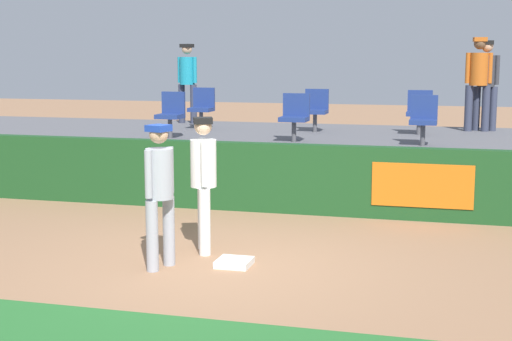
% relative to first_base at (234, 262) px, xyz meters
% --- Properties ---
extents(ground_plane, '(60.00, 60.00, 0.00)m').
position_rel_first_base_xyz_m(ground_plane, '(-0.26, -0.05, -0.04)').
color(ground_plane, '#936B4C').
extents(first_base, '(0.40, 0.40, 0.08)m').
position_rel_first_base_xyz_m(first_base, '(0.00, 0.00, 0.00)').
color(first_base, white).
rests_on(first_base, ground_plane).
extents(player_fielder_home, '(0.43, 0.56, 1.72)m').
position_rel_first_base_xyz_m(player_fielder_home, '(-0.55, 0.53, 0.95)').
color(player_fielder_home, white).
rests_on(player_fielder_home, ground_plane).
extents(player_runner_visitor, '(0.40, 0.46, 1.69)m').
position_rel_first_base_xyz_m(player_runner_visitor, '(-0.80, -0.31, 0.94)').
color(player_runner_visitor, '#9EA3AD').
rests_on(player_runner_visitor, ground_plane).
extents(field_wall, '(18.00, 0.26, 1.10)m').
position_rel_first_base_xyz_m(field_wall, '(-0.25, 3.16, 0.51)').
color(field_wall, '#19471E').
rests_on(field_wall, ground_plane).
extents(bleacher_platform, '(18.00, 4.80, 0.98)m').
position_rel_first_base_xyz_m(bleacher_platform, '(-0.26, 5.73, 0.45)').
color(bleacher_platform, '#59595E').
rests_on(bleacher_platform, ground_plane).
extents(seat_front_right, '(0.45, 0.44, 0.84)m').
position_rel_first_base_xyz_m(seat_front_right, '(1.95, 4.60, 1.41)').
color(seat_front_right, '#4C4C51').
rests_on(seat_front_right, bleacher_platform).
extents(seat_front_left, '(0.44, 0.44, 0.84)m').
position_rel_first_base_xyz_m(seat_front_left, '(-2.58, 4.60, 1.41)').
color(seat_front_left, '#4C4C51').
rests_on(seat_front_left, bleacher_platform).
extents(seat_front_center, '(0.48, 0.44, 0.84)m').
position_rel_first_base_xyz_m(seat_front_center, '(-0.26, 4.60, 1.41)').
color(seat_front_center, '#4C4C51').
rests_on(seat_front_center, bleacher_platform).
extents(seat_back_left, '(0.46, 0.44, 0.84)m').
position_rel_first_base_xyz_m(seat_back_left, '(-2.60, 6.40, 1.41)').
color(seat_back_left, '#4C4C51').
rests_on(seat_back_left, bleacher_platform).
extents(seat_back_right, '(0.47, 0.44, 0.84)m').
position_rel_first_base_xyz_m(seat_back_right, '(1.79, 6.40, 1.41)').
color(seat_back_right, '#4C4C51').
rests_on(seat_back_right, bleacher_platform).
extents(seat_back_center, '(0.47, 0.44, 0.84)m').
position_rel_first_base_xyz_m(seat_back_center, '(-0.22, 6.40, 1.41)').
color(seat_back_center, '#4C4C51').
rests_on(seat_back_center, bleacher_platform).
extents(spectator_hooded, '(0.50, 0.35, 1.79)m').
position_rel_first_base_xyz_m(spectator_hooded, '(3.02, 7.45, 1.97)').
color(spectator_hooded, '#33384C').
rests_on(spectator_hooded, bleacher_platform).
extents(spectator_capped, '(0.48, 0.40, 1.75)m').
position_rel_first_base_xyz_m(spectator_capped, '(-3.32, 7.48, 1.95)').
color(spectator_capped, '#33384C').
rests_on(spectator_capped, bleacher_platform).
extents(spectator_casual, '(0.52, 0.39, 1.85)m').
position_rel_first_base_xyz_m(spectator_casual, '(2.87, 7.30, 2.01)').
color(spectator_casual, '#33384C').
rests_on(spectator_casual, bleacher_platform).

